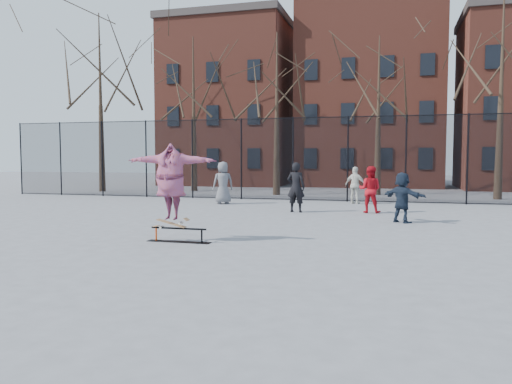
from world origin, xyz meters
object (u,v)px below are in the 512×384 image
(bystander_red, at_px, (370,190))
(bystander_navy, at_px, (402,197))
(skateboard, at_px, (171,225))
(bystander_black, at_px, (296,187))
(bystander_white, at_px, (355,185))
(skate_rail, at_px, (179,236))
(skater, at_px, (171,186))
(bystander_grey, at_px, (223,183))

(bystander_red, bearing_deg, bystander_navy, 122.07)
(skateboard, relative_size, bystander_black, 0.43)
(bystander_red, bearing_deg, bystander_white, -68.55)
(skate_rail, bearing_deg, bystander_black, 78.39)
(skater, bearing_deg, bystander_red, 57.33)
(skate_rail, distance_m, bystander_navy, 7.54)
(skate_rail, bearing_deg, skateboard, 180.00)
(bystander_black, relative_size, bystander_navy, 1.18)
(bystander_red, bearing_deg, bystander_black, 19.47)
(bystander_navy, bearing_deg, bystander_grey, 3.93)
(skateboard, height_order, bystander_grey, bystander_grey)
(bystander_red, bearing_deg, skateboard, 69.49)
(skateboard, xyz_separation_m, bystander_black, (1.71, 7.37, 0.54))
(skateboard, height_order, skater, skater)
(skate_rail, bearing_deg, bystander_grey, 102.98)
(skateboard, distance_m, bystander_white, 11.97)
(bystander_navy, bearing_deg, bystander_red, -32.04)
(skate_rail, height_order, bystander_grey, bystander_grey)
(skate_rail, height_order, bystander_navy, bystander_navy)
(skater, relative_size, bystander_navy, 1.42)
(skateboard, bearing_deg, bystander_white, 72.33)
(bystander_grey, relative_size, bystander_navy, 1.17)
(skater, distance_m, bystander_red, 9.05)
(skateboard, bearing_deg, skate_rail, -0.00)
(skate_rail, distance_m, bystander_black, 7.57)
(bystander_black, distance_m, bystander_red, 2.76)
(bystander_red, bearing_deg, bystander_grey, -7.69)
(skate_rail, bearing_deg, bystander_navy, 44.58)
(bystander_navy, bearing_deg, bystander_black, 6.03)
(skater, bearing_deg, bystander_navy, 40.19)
(skate_rail, xyz_separation_m, bystander_navy, (5.35, 5.27, 0.67))
(bystander_black, height_order, bystander_red, bystander_black)
(bystander_grey, height_order, bystander_navy, bystander_grey)
(bystander_grey, distance_m, bystander_red, 6.77)
(bystander_black, height_order, bystander_white, bystander_black)
(bystander_grey, distance_m, bystander_navy, 8.86)
(skater, bearing_deg, bystander_white, 68.96)
(bystander_grey, height_order, bystander_white, bystander_grey)
(bystander_navy, bearing_deg, skateboard, 78.25)
(bystander_white, bearing_deg, skateboard, 93.29)
(skater, xyz_separation_m, bystander_grey, (-2.07, 9.80, -0.44))
(skateboard, distance_m, bystander_black, 7.58)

